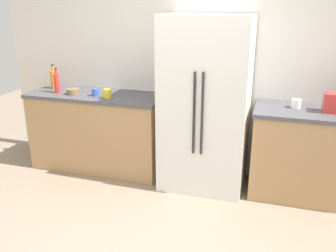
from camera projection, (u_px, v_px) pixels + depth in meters
name	position (u px, v px, depth m)	size (l,w,h in m)	color
kitchen_back_panel	(201.00, 60.00, 4.04)	(4.87, 0.10, 2.60)	silver
counter_left	(99.00, 131.00, 4.31)	(1.58, 0.63, 0.92)	tan
counter_right	(325.00, 156.00, 3.61)	(1.45, 0.63, 0.92)	tan
refrigerator	(206.00, 105.00, 3.76)	(0.88, 0.71, 1.81)	white
bottle_a	(54.00, 79.00, 4.38)	(0.08, 0.08, 0.29)	orange
bottle_b	(57.00, 83.00, 4.17)	(0.06, 0.06, 0.29)	red
cup_a	(296.00, 103.00, 3.59)	(0.09, 0.09, 0.09)	white
cup_b	(95.00, 92.00, 4.04)	(0.08, 0.08, 0.08)	blue
cup_c	(107.00, 94.00, 3.95)	(0.08, 0.08, 0.10)	yellow
bowl_a	(73.00, 91.00, 4.12)	(0.15, 0.15, 0.06)	brown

